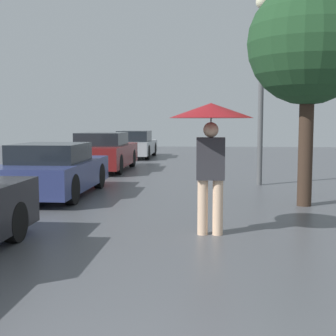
{
  "coord_description": "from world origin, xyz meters",
  "views": [
    {
      "loc": [
        0.19,
        -1.6,
        1.66
      ],
      "look_at": [
        -0.38,
        5.22,
        0.99
      ],
      "focal_mm": 50.0,
      "sensor_mm": 36.0,
      "label": 1
    }
  ],
  "objects_px": {
    "parked_car_second": "(53,171)",
    "street_lamp": "(261,65)",
    "pedestrian": "(211,127)",
    "parked_car_third": "(103,152)",
    "tree": "(309,45)",
    "parked_car_farthest": "(135,145)"
  },
  "relations": [
    {
      "from": "parked_car_farthest",
      "to": "street_lamp",
      "type": "xyz_separation_m",
      "value": [
        4.74,
        -9.31,
        2.53
      ]
    },
    {
      "from": "parked_car_second",
      "to": "street_lamp",
      "type": "relative_size",
      "value": 0.79
    },
    {
      "from": "parked_car_second",
      "to": "parked_car_third",
      "type": "height_order",
      "value": "parked_car_third"
    },
    {
      "from": "parked_car_farthest",
      "to": "street_lamp",
      "type": "bearing_deg",
      "value": -63.02
    },
    {
      "from": "tree",
      "to": "parked_car_third",
      "type": "bearing_deg",
      "value": 130.44
    },
    {
      "from": "parked_car_third",
      "to": "parked_car_farthest",
      "type": "xyz_separation_m",
      "value": [
        0.2,
        5.89,
        -0.03
      ]
    },
    {
      "from": "tree",
      "to": "parked_car_second",
      "type": "bearing_deg",
      "value": 170.83
    },
    {
      "from": "pedestrian",
      "to": "street_lamp",
      "type": "height_order",
      "value": "street_lamp"
    },
    {
      "from": "parked_car_third",
      "to": "tree",
      "type": "relative_size",
      "value": 0.99
    },
    {
      "from": "parked_car_second",
      "to": "street_lamp",
      "type": "bearing_deg",
      "value": 23.9
    },
    {
      "from": "pedestrian",
      "to": "parked_car_second",
      "type": "relative_size",
      "value": 0.5
    },
    {
      "from": "pedestrian",
      "to": "parked_car_second",
      "type": "height_order",
      "value": "pedestrian"
    },
    {
      "from": "parked_car_farthest",
      "to": "pedestrian",
      "type": "bearing_deg",
      "value": -77.12
    },
    {
      "from": "pedestrian",
      "to": "parked_car_third",
      "type": "height_order",
      "value": "pedestrian"
    },
    {
      "from": "parked_car_third",
      "to": "tree",
      "type": "bearing_deg",
      "value": -49.56
    },
    {
      "from": "parked_car_third",
      "to": "street_lamp",
      "type": "height_order",
      "value": "street_lamp"
    },
    {
      "from": "pedestrian",
      "to": "parked_car_third",
      "type": "distance_m",
      "value": 9.75
    },
    {
      "from": "pedestrian",
      "to": "tree",
      "type": "height_order",
      "value": "tree"
    },
    {
      "from": "street_lamp",
      "to": "parked_car_third",
      "type": "bearing_deg",
      "value": 145.32
    },
    {
      "from": "parked_car_farthest",
      "to": "tree",
      "type": "xyz_separation_m",
      "value": [
        5.29,
        -12.33,
        2.55
      ]
    },
    {
      "from": "parked_car_third",
      "to": "street_lamp",
      "type": "distance_m",
      "value": 6.5
    },
    {
      "from": "pedestrian",
      "to": "tree",
      "type": "distance_m",
      "value": 3.54
    }
  ]
}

